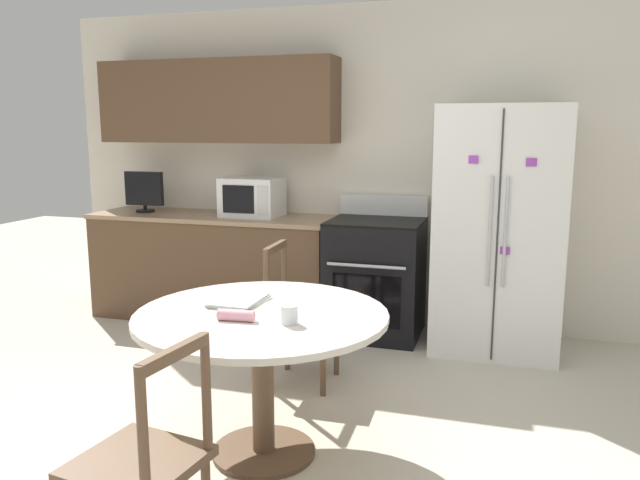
% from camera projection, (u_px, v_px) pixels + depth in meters
% --- Properties ---
extents(ground_plane, '(14.00, 14.00, 0.00)m').
position_uv_depth(ground_plane, '(222.00, 478.00, 2.94)').
color(ground_plane, beige).
extents(back_wall, '(5.20, 0.44, 2.60)m').
position_uv_depth(back_wall, '(321.00, 150.00, 5.20)').
color(back_wall, silver).
rests_on(back_wall, ground_plane).
extents(kitchen_counter, '(2.09, 0.64, 0.90)m').
position_uv_depth(kitchen_counter, '(215.00, 266.00, 5.35)').
color(kitchen_counter, brown).
rests_on(kitchen_counter, ground_plane).
extents(refrigerator, '(0.89, 0.75, 1.78)m').
position_uv_depth(refrigerator, '(498.00, 230.00, 4.53)').
color(refrigerator, white).
rests_on(refrigerator, ground_plane).
extents(oven_range, '(0.72, 0.68, 1.08)m').
position_uv_depth(oven_range, '(376.00, 277.00, 4.91)').
color(oven_range, black).
rests_on(oven_range, ground_plane).
extents(microwave, '(0.47, 0.38, 0.32)m').
position_uv_depth(microwave, '(252.00, 197.00, 5.15)').
color(microwave, white).
rests_on(microwave, kitchen_counter).
extents(countertop_tv, '(0.35, 0.16, 0.35)m').
position_uv_depth(countertop_tv, '(144.00, 191.00, 5.39)').
color(countertop_tv, black).
rests_on(countertop_tv, kitchen_counter).
extents(dining_table, '(1.24, 1.24, 0.74)m').
position_uv_depth(dining_table, '(262.00, 339.00, 3.05)').
color(dining_table, beige).
rests_on(dining_table, ground_plane).
extents(dining_chair_near, '(0.48, 0.48, 0.90)m').
position_uv_depth(dining_chair_near, '(144.00, 464.00, 2.25)').
color(dining_chair_near, brown).
rests_on(dining_chair_near, ground_plane).
extents(dining_chair_far, '(0.43, 0.43, 0.90)m').
position_uv_depth(dining_chair_far, '(300.00, 317.00, 3.98)').
color(dining_chair_far, brown).
rests_on(dining_chair_far, ground_plane).
extents(candle_glass, '(0.08, 0.08, 0.09)m').
position_uv_depth(candle_glass, '(289.00, 316.00, 2.85)').
color(candle_glass, silver).
rests_on(candle_glass, dining_table).
extents(folded_napkin, '(0.18, 0.07, 0.05)m').
position_uv_depth(folded_napkin, '(236.00, 315.00, 2.89)').
color(folded_napkin, pink).
rests_on(folded_napkin, dining_table).
extents(mail_stack, '(0.27, 0.33, 0.02)m').
position_uv_depth(mail_stack, '(239.00, 301.00, 3.19)').
color(mail_stack, white).
rests_on(mail_stack, dining_table).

